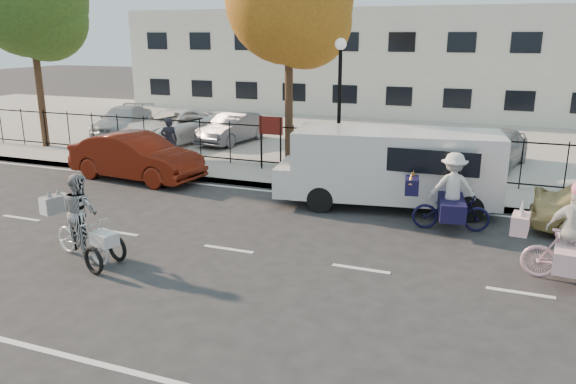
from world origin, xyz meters
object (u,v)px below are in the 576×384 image
at_px(white_van, 392,165).
at_px(lot_car_c, 233,128).
at_px(lot_car_a, 123,121).
at_px(zebra_trike, 82,227).
at_px(red_sedan, 136,157).
at_px(lot_car_b, 174,126).
at_px(pedestrian, 169,140).
at_px(lot_car_d, 495,148).
at_px(bull_bike, 451,200).
at_px(lamppost, 340,83).
at_px(unicorn_bike, 570,246).

xyz_separation_m(white_van, lot_car_c, (-7.93, 6.22, -0.39)).
bearing_deg(lot_car_a, zebra_trike, -71.29).
relative_size(red_sedan, lot_car_a, 1.05).
height_order(red_sedan, lot_car_a, red_sedan).
distance_m(zebra_trike, lot_car_b, 12.39).
height_order(zebra_trike, red_sedan, zebra_trike).
height_order(pedestrian, lot_car_b, pedestrian).
bearing_deg(lot_car_d, bull_bike, -84.46).
bearing_deg(bull_bike, zebra_trike, 114.28).
height_order(lamppost, pedestrian, lamppost).
distance_m(unicorn_bike, lot_car_d, 9.28).
bearing_deg(lot_car_a, unicorn_bike, -44.30).
relative_size(unicorn_bike, lot_car_a, 0.46).
xyz_separation_m(bull_bike, lot_car_d, (0.81, 6.86, 0.06)).
distance_m(pedestrian, lot_car_a, 6.60).
relative_size(lot_car_b, lot_car_d, 1.27).
distance_m(unicorn_bike, white_van, 5.54).
bearing_deg(pedestrian, lot_car_a, -70.92).
bearing_deg(lot_car_d, lot_car_c, -171.85).
xyz_separation_m(lamppost, pedestrian, (-6.16, -0.29, -2.16)).
relative_size(unicorn_bike, lot_car_b, 0.40).
bearing_deg(lamppost, lot_car_c, 145.77).
relative_size(lot_car_a, lot_car_d, 1.09).
xyz_separation_m(pedestrian, lot_car_a, (-5.13, 4.16, -0.18)).
height_order(bull_bike, lot_car_b, bull_bike).
bearing_deg(white_van, lot_car_c, 132.93).
distance_m(lamppost, lot_car_a, 12.16).
relative_size(unicorn_bike, bull_bike, 0.95).
bearing_deg(lot_car_d, lot_car_a, -170.22).
distance_m(pedestrian, lot_car_b, 3.77).
bearing_deg(unicorn_bike, red_sedan, 79.23).
distance_m(zebra_trike, white_van, 8.06).
bearing_deg(bull_bike, lot_car_a, 53.96).
relative_size(lamppost, pedestrian, 2.70).
relative_size(white_van, lot_car_c, 1.64).
xyz_separation_m(bull_bike, lot_car_b, (-11.92, 6.68, 0.09)).
xyz_separation_m(unicorn_bike, pedestrian, (-12.46, 5.68, 0.21)).
distance_m(lamppost, lot_car_d, 6.11).
bearing_deg(lot_car_c, lot_car_d, 3.40).
relative_size(red_sedan, lot_car_c, 1.21).
distance_m(lamppost, white_van, 3.72).
height_order(lamppost, lot_car_d, lamppost).
xyz_separation_m(lot_car_b, lot_car_d, (12.73, 0.18, -0.03)).
distance_m(lamppost, unicorn_bike, 9.00).
height_order(zebra_trike, lot_car_a, zebra_trike).
height_order(bull_bike, lot_car_d, bull_bike).
bearing_deg(pedestrian, lamppost, 150.81).
bearing_deg(lot_car_a, lot_car_d, -17.58).
xyz_separation_m(lamppost, lot_car_d, (4.70, 3.16, -2.29)).
bearing_deg(lamppost, red_sedan, -159.44).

